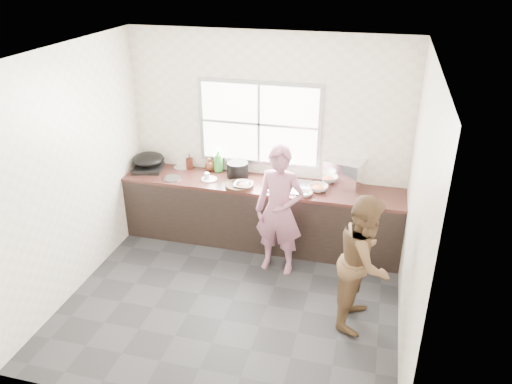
% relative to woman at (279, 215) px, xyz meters
% --- Properties ---
extents(floor, '(3.60, 3.20, 0.01)m').
position_rel_woman_xyz_m(floor, '(-0.36, -0.74, -0.75)').
color(floor, '#27272A').
rests_on(floor, ground).
extents(ceiling, '(3.60, 3.20, 0.01)m').
position_rel_woman_xyz_m(ceiling, '(-0.36, -0.74, 1.96)').
color(ceiling, silver).
rests_on(ceiling, wall_back).
extents(wall_back, '(3.60, 0.01, 2.70)m').
position_rel_woman_xyz_m(wall_back, '(-0.36, 0.87, 0.61)').
color(wall_back, silver).
rests_on(wall_back, ground).
extents(wall_left, '(0.01, 3.20, 2.70)m').
position_rel_woman_xyz_m(wall_left, '(-2.16, -0.74, 0.61)').
color(wall_left, beige).
rests_on(wall_left, ground).
extents(wall_right, '(0.01, 3.20, 2.70)m').
position_rel_woman_xyz_m(wall_right, '(1.45, -0.74, 0.61)').
color(wall_right, beige).
rests_on(wall_right, ground).
extents(wall_front, '(3.60, 0.01, 2.70)m').
position_rel_woman_xyz_m(wall_front, '(-0.36, -2.34, 0.61)').
color(wall_front, silver).
rests_on(wall_front, ground).
extents(cabinet, '(3.60, 0.62, 0.82)m').
position_rel_woman_xyz_m(cabinet, '(-0.36, 0.55, -0.33)').
color(cabinet, black).
rests_on(cabinet, floor).
extents(countertop, '(3.60, 0.64, 0.04)m').
position_rel_woman_xyz_m(countertop, '(-0.36, 0.55, 0.10)').
color(countertop, '#3B1D18').
rests_on(countertop, cabinet).
extents(sink, '(0.55, 0.45, 0.02)m').
position_rel_woman_xyz_m(sink, '(-0.01, 0.55, 0.12)').
color(sink, silver).
rests_on(sink, countertop).
extents(faucet, '(0.02, 0.02, 0.30)m').
position_rel_woman_xyz_m(faucet, '(-0.01, 0.75, 0.27)').
color(faucet, silver).
rests_on(faucet, countertop).
extents(window_frame, '(1.60, 0.05, 1.10)m').
position_rel_woman_xyz_m(window_frame, '(-0.46, 0.85, 0.81)').
color(window_frame, '#9EA0A5').
rests_on(window_frame, wall_back).
extents(window_glazing, '(1.50, 0.01, 1.00)m').
position_rel_woman_xyz_m(window_glazing, '(-0.46, 0.83, 0.81)').
color(window_glazing, white).
rests_on(window_glazing, window_frame).
extents(woman, '(0.58, 0.41, 1.49)m').
position_rel_woman_xyz_m(woman, '(0.00, 0.00, 0.00)').
color(woman, '#A9657E').
rests_on(woman, floor).
extents(person_side, '(0.65, 0.78, 1.44)m').
position_rel_woman_xyz_m(person_side, '(1.03, -0.70, -0.02)').
color(person_side, brown).
rests_on(person_side, floor).
extents(cutting_board, '(0.45, 0.45, 0.04)m').
position_rel_woman_xyz_m(cutting_board, '(-0.60, 0.39, 0.14)').
color(cutting_board, black).
rests_on(cutting_board, countertop).
extents(cleaver, '(0.21, 0.18, 0.01)m').
position_rel_woman_xyz_m(cleaver, '(-0.60, 0.44, 0.16)').
color(cleaver, silver).
rests_on(cleaver, cutting_board).
extents(bowl_mince, '(0.25, 0.25, 0.06)m').
position_rel_woman_xyz_m(bowl_mince, '(-0.54, 0.38, 0.15)').
color(bowl_mince, silver).
rests_on(bowl_mince, countertop).
extents(bowl_crabs, '(0.25, 0.25, 0.06)m').
position_rel_woman_xyz_m(bowl_crabs, '(0.38, 0.52, 0.15)').
color(bowl_crabs, silver).
rests_on(bowl_crabs, countertop).
extents(bowl_held, '(0.27, 0.27, 0.07)m').
position_rel_woman_xyz_m(bowl_held, '(0.24, 0.34, 0.15)').
color(bowl_held, silver).
rests_on(bowl_held, countertop).
extents(black_pot, '(0.36, 0.36, 0.20)m').
position_rel_woman_xyz_m(black_pot, '(-0.71, 0.68, 0.22)').
color(black_pot, black).
rests_on(black_pot, countertop).
extents(plate_food, '(0.26, 0.26, 0.02)m').
position_rel_woman_xyz_m(plate_food, '(-1.03, 0.49, 0.13)').
color(plate_food, silver).
rests_on(plate_food, countertop).
extents(bottle_green, '(0.17, 0.17, 0.33)m').
position_rel_woman_xyz_m(bottle_green, '(-1.00, 0.78, 0.28)').
color(bottle_green, green).
rests_on(bottle_green, countertop).
extents(bottle_brown_tall, '(0.11, 0.11, 0.19)m').
position_rel_woman_xyz_m(bottle_brown_tall, '(-1.42, 0.78, 0.21)').
color(bottle_brown_tall, '#3D180F').
rests_on(bottle_brown_tall, countertop).
extents(bottle_brown_short, '(0.17, 0.17, 0.16)m').
position_rel_woman_xyz_m(bottle_brown_short, '(-1.12, 0.78, 0.20)').
color(bottle_brown_short, '#4D2613').
rests_on(bottle_brown_short, countertop).
extents(glass_jar, '(0.08, 0.08, 0.09)m').
position_rel_woman_xyz_m(glass_jar, '(-1.06, 0.49, 0.16)').
color(glass_jar, silver).
rests_on(glass_jar, countertop).
extents(burner, '(0.44, 0.44, 0.06)m').
position_rel_woman_xyz_m(burner, '(-1.93, 0.58, 0.14)').
color(burner, black).
rests_on(burner, countertop).
extents(wok, '(0.57, 0.57, 0.16)m').
position_rel_woman_xyz_m(wok, '(-1.94, 0.62, 0.26)').
color(wok, black).
rests_on(wok, burner).
extents(dish_rack, '(0.51, 0.42, 0.33)m').
position_rel_woman_xyz_m(dish_rack, '(0.66, 0.77, 0.28)').
color(dish_rack, white).
rests_on(dish_rack, countertop).
extents(pot_lid_left, '(0.26, 0.26, 0.01)m').
position_rel_woman_xyz_m(pot_lid_left, '(-1.51, 0.40, 0.12)').
color(pot_lid_left, '#A4A5AB').
rests_on(pot_lid_left, countertop).
extents(pot_lid_right, '(0.28, 0.28, 0.01)m').
position_rel_woman_xyz_m(pot_lid_right, '(-1.53, 0.78, 0.12)').
color(pot_lid_right, silver).
rests_on(pot_lid_right, countertop).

